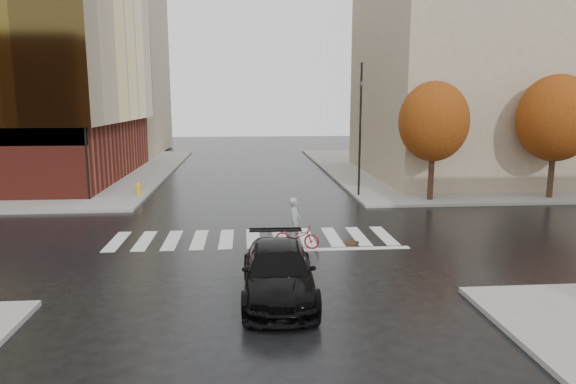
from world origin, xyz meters
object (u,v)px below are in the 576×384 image
sedan (278,272)px  cyclist (296,231)px  traffic_light_nw (84,114)px  traffic_light_ne (360,121)px  fire_hydrant (138,188)px

sedan → cyclist: bearing=79.8°
traffic_light_nw → cyclist: bearing=47.2°
sedan → cyclist: (1.01, 4.90, -0.07)m
cyclist → traffic_light_ne: (4.67, 10.00, 3.79)m
sedan → traffic_light_nw: bearing=124.3°
cyclist → sedan: bearing=-171.3°
traffic_light_nw → fire_hydrant: 5.06m
fire_hydrant → traffic_light_ne: bearing=-4.5°
traffic_light_nw → fire_hydrant: bearing=112.3°
traffic_light_nw → traffic_light_ne: bearing=90.5°
sedan → traffic_light_ne: 16.37m
cyclist → traffic_light_ne: traffic_light_ne is taller
cyclist → fire_hydrant: bearing=56.8°
fire_hydrant → traffic_light_nw: bearing=-158.2°
sedan → traffic_light_nw: traffic_light_nw is taller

